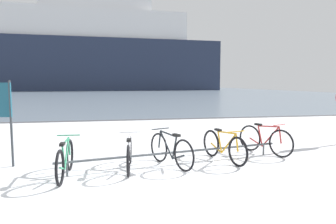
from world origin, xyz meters
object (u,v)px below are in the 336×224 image
(bicycle_3, at_px, (224,146))
(ferry_ship, at_px, (102,52))
(bicycle_0, at_px, (65,160))
(bicycle_1, at_px, (129,154))
(bicycle_4, at_px, (265,140))
(bicycle_2, at_px, (171,150))

(bicycle_3, relative_size, ferry_ship, 0.03)
(bicycle_0, height_order, bicycle_1, bicycle_0)
(bicycle_4, bearing_deg, bicycle_1, -167.15)
(bicycle_0, height_order, ferry_ship, ferry_ship)
(bicycle_1, distance_m, bicycle_3, 2.24)
(bicycle_4, xyz_separation_m, ferry_ship, (-5.85, 68.46, 8.70))
(bicycle_1, xyz_separation_m, bicycle_4, (3.54, 0.81, 0.03))
(bicycle_0, xyz_separation_m, bicycle_2, (2.17, 0.39, 0.01))
(bicycle_2, xyz_separation_m, ferry_ship, (-3.22, 69.17, 8.70))
(bicycle_1, bearing_deg, bicycle_4, 12.85)
(bicycle_1, relative_size, bicycle_2, 1.09)
(bicycle_1, height_order, bicycle_2, bicycle_2)
(bicycle_2, bearing_deg, bicycle_0, -169.85)
(bicycle_1, xyz_separation_m, bicycle_2, (0.91, 0.10, 0.02))
(bicycle_4, distance_m, ferry_ship, 69.26)
(bicycle_3, distance_m, ferry_ship, 69.66)
(bicycle_2, height_order, ferry_ship, ferry_ship)
(bicycle_0, relative_size, bicycle_1, 1.01)
(bicycle_2, distance_m, bicycle_4, 2.72)
(bicycle_3, height_order, ferry_ship, ferry_ship)
(bicycle_4, bearing_deg, bicycle_2, -165.00)
(bicycle_3, bearing_deg, bicycle_1, -172.21)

